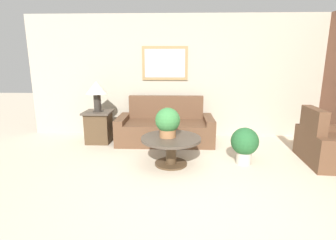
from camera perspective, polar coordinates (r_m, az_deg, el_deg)
ground_plane at (r=3.43m, az=9.26°, el=-16.34°), size 20.00×20.00×0.00m
wall_back at (r=5.79m, az=6.19°, el=9.40°), size 7.34×0.09×2.60m
couch_main at (r=5.39m, az=-0.57°, el=-1.78°), size 1.93×0.89×0.91m
armchair at (r=5.06m, az=32.19°, el=-4.96°), size 0.99×1.09×0.91m
coffee_table at (r=4.21m, az=0.66°, el=-5.45°), size 0.96×0.96×0.46m
side_table at (r=5.54m, az=-14.81°, el=-1.38°), size 0.55×0.55×0.65m
table_lamp at (r=5.41m, az=-15.28°, el=6.38°), size 0.43×0.43×0.61m
potted_plant_on_table at (r=4.14m, az=-0.07°, el=-0.39°), size 0.40×0.40×0.47m
potted_plant_floor at (r=4.43m, az=16.33°, el=-4.90°), size 0.45×0.45×0.60m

